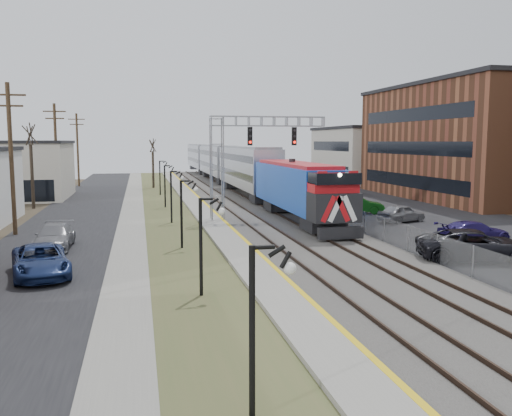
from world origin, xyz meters
name	(u,v)px	position (x,y,z in m)	size (l,w,h in m)	color
ground	(380,369)	(0.00, 0.00, 0.00)	(160.00, 160.00, 0.00)	#473D2D
street_west	(79,214)	(-11.50, 35.00, 0.02)	(7.00, 120.00, 0.04)	black
sidewalk	(132,212)	(-7.00, 35.00, 0.04)	(2.00, 120.00, 0.08)	gray
grass_median	(167,211)	(-4.00, 35.00, 0.03)	(4.00, 120.00, 0.06)	#48522C
platform	(201,210)	(-1.00, 35.00, 0.12)	(2.00, 120.00, 0.24)	gray
ballast_bed	(255,208)	(4.00, 35.00, 0.10)	(8.00, 120.00, 0.20)	#595651
parking_lot	(377,206)	(16.00, 35.00, 0.02)	(16.00, 120.00, 0.04)	black
platform_edge	(210,208)	(-0.12, 35.00, 0.24)	(0.24, 120.00, 0.01)	gold
track_near	(234,207)	(2.00, 35.00, 0.28)	(1.58, 120.00, 0.15)	#2D2119
track_far	(271,206)	(5.50, 35.00, 0.28)	(1.58, 120.00, 0.15)	#2D2119
train	(225,165)	(5.50, 61.76, 2.92)	(3.00, 85.85, 5.33)	#1647B8
signal_gantry	(239,150)	(1.22, 27.99, 5.59)	(9.00, 1.07, 8.15)	gray
lampposts	(181,214)	(-4.00, 18.29, 2.00)	(0.14, 62.14, 4.00)	black
utility_poles	(11,160)	(-14.50, 25.00, 5.00)	(0.28, 80.28, 10.00)	#4C3823
fence	(299,200)	(8.20, 35.00, 0.80)	(0.04, 120.00, 1.60)	gray
bare_trees	(69,180)	(-12.66, 38.91, 2.70)	(12.30, 42.30, 5.95)	#382D23
car_lot_c	(476,246)	(10.62, 11.35, 0.82)	(2.73, 5.91, 1.64)	black
car_lot_d	(474,233)	(13.51, 15.80, 0.68)	(1.90, 4.68, 1.36)	navy
car_lot_e	(401,214)	(13.30, 24.74, 0.69)	(1.63, 4.06, 1.38)	gray
car_lot_f	(358,206)	(12.08, 30.20, 0.72)	(1.51, 4.34, 1.43)	#0E4710
car_street_a	(41,262)	(-10.87, 12.78, 0.72)	(2.39, 5.17, 1.44)	navy
car_street_b	(55,237)	(-11.21, 19.44, 0.70)	(1.96, 4.83, 1.40)	slate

